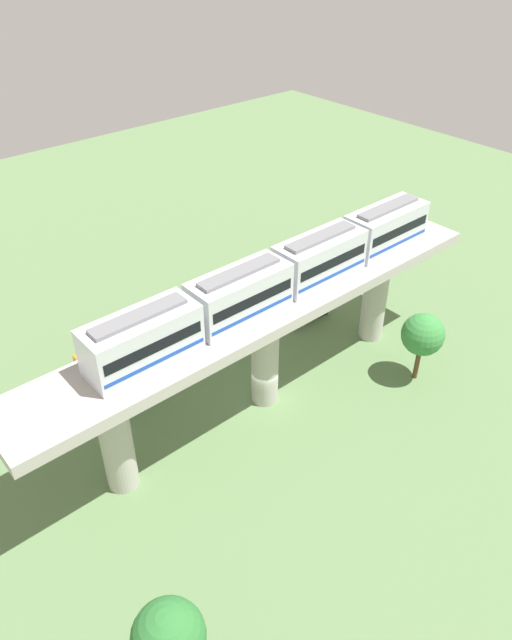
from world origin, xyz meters
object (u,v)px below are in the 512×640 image
(parked_car_blue, at_px, (198,334))
(parked_car_black, at_px, (303,310))
(train, at_px, (281,275))
(parked_car_orange, at_px, (103,352))
(tree_mid_lot, at_px, (129,368))
(tree_near_viaduct, at_px, (423,335))
(tree_far_corner, at_px, (169,637))

(parked_car_blue, relative_size, parked_car_black, 1.03)
(train, height_order, parked_car_orange, train)
(parked_car_orange, relative_size, tree_mid_lot, 1.01)
(parked_car_blue, bearing_deg, tree_near_viaduct, 45.54)
(parked_car_black, xyz_separation_m, tree_far_corner, (17.12, -25.06, 3.23))
(parked_car_blue, xyz_separation_m, tree_far_corner, (20.25, -16.14, 3.23))
(parked_car_black, distance_m, tree_mid_lot, 16.60)
(tree_mid_lot, xyz_separation_m, tree_far_corner, (17.89, -8.60, 1.21))
(parked_car_blue, xyz_separation_m, tree_mid_lot, (2.36, -7.55, 2.01))
(parked_car_black, xyz_separation_m, parked_car_orange, (-6.03, -15.86, 0.00))
(parked_car_black, height_order, tree_mid_lot, tree_mid_lot)
(tree_far_corner, bearing_deg, parked_car_blue, 141.44)
(parked_car_black, xyz_separation_m, tree_near_viaduct, (11.17, 0.83, 3.25))
(train, distance_m, tree_mid_lot, 12.73)
(parked_car_blue, bearing_deg, tree_far_corner, -27.31)
(train, xyz_separation_m, parked_car_orange, (-11.53, -7.91, -9.10))
(train, distance_m, tree_far_corner, 21.50)
(tree_near_viaduct, bearing_deg, train, -122.84)
(train, bearing_deg, tree_near_viaduct, 57.16)
(parked_car_blue, relative_size, tree_far_corner, 0.79)
(parked_car_orange, bearing_deg, train, 34.52)
(tree_far_corner, bearing_deg, train, 124.19)
(tree_near_viaduct, relative_size, tree_far_corner, 0.99)
(parked_car_black, distance_m, tree_near_viaduct, 11.66)
(parked_car_orange, bearing_deg, parked_car_blue, 67.38)
(parked_car_black, bearing_deg, parked_car_blue, -103.62)
(train, bearing_deg, parked_car_blue, -173.61)
(train, bearing_deg, tree_far_corner, -55.81)
(tree_far_corner, bearing_deg, parked_car_black, 124.34)
(train, distance_m, tree_near_viaduct, 11.97)
(parked_car_blue, xyz_separation_m, parked_car_black, (3.13, 8.92, 0.00))
(train, height_order, tree_mid_lot, train)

